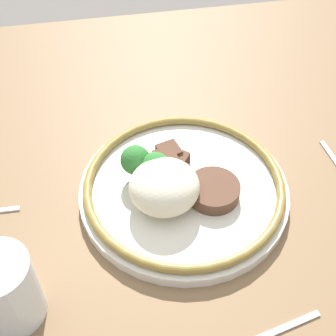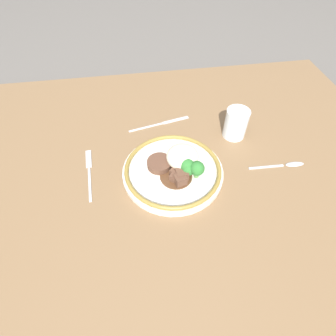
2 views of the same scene
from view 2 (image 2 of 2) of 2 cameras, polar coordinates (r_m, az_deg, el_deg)
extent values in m
plane|color=#5B5651|center=(0.80, 1.92, -1.28)|extent=(8.00, 8.00, 0.00)
cube|color=brown|center=(0.78, 1.97, -0.23)|extent=(1.38, 1.04, 0.05)
cylinder|color=silver|center=(0.73, 1.04, -0.83)|extent=(0.28, 0.28, 0.02)
torus|color=olive|center=(0.72, 1.06, -0.14)|extent=(0.27, 0.27, 0.01)
ellipsoid|color=beige|center=(0.72, 3.18, 2.48)|extent=(0.09, 0.09, 0.06)
cylinder|color=brown|center=(0.73, -1.89, 0.96)|extent=(0.07, 0.07, 0.02)
cylinder|color=#51331E|center=(0.71, 1.76, -1.82)|extent=(0.09, 0.09, 0.00)
cube|color=brown|center=(0.70, 1.59, -2.02)|extent=(0.03, 0.03, 0.02)
cube|color=brown|center=(0.71, 1.51, -0.92)|extent=(0.03, 0.03, 0.02)
cube|color=brown|center=(0.69, 2.66, -2.62)|extent=(0.04, 0.04, 0.03)
cube|color=brown|center=(0.70, 2.71, -1.58)|extent=(0.03, 0.03, 0.03)
cube|color=brown|center=(0.70, 2.98, -1.75)|extent=(0.04, 0.04, 0.03)
cylinder|color=#5B8E47|center=(0.71, 4.31, -1.30)|extent=(0.01, 0.01, 0.01)
sphere|color=#2D702D|center=(0.70, 4.40, -0.32)|extent=(0.03, 0.03, 0.03)
cylinder|color=#5B8E47|center=(0.72, 4.03, -0.56)|extent=(0.01, 0.01, 0.02)
sphere|color=#2D702D|center=(0.70, 4.13, 0.66)|extent=(0.04, 0.04, 0.04)
cylinder|color=#5B8E47|center=(0.73, 4.26, 0.43)|extent=(0.01, 0.01, 0.01)
sphere|color=#2D702D|center=(0.72, 4.34, 1.39)|extent=(0.03, 0.03, 0.03)
cylinder|color=#5B8E47|center=(0.71, 6.20, -1.33)|extent=(0.01, 0.01, 0.02)
sphere|color=#2D702D|center=(0.69, 6.36, -0.09)|extent=(0.04, 0.04, 0.04)
cylinder|color=orange|center=(0.85, 14.43, 8.87)|extent=(0.06, 0.06, 0.07)
cylinder|color=white|center=(0.85, 14.56, 9.37)|extent=(0.07, 0.07, 0.09)
cube|color=#B7B7BC|center=(0.74, -16.66, -3.45)|extent=(0.02, 0.12, 0.00)
cube|color=#B7B7BC|center=(0.81, -16.89, 1.90)|extent=(0.02, 0.07, 0.00)
cube|color=#B7B7BC|center=(0.88, -4.61, 8.86)|extent=(0.12, 0.03, 0.00)
cube|color=#B7B7BC|center=(0.90, 1.72, 10.39)|extent=(0.09, 0.03, 0.00)
cube|color=#B7B7BC|center=(0.80, 20.57, 0.21)|extent=(0.10, 0.01, 0.00)
ellipsoid|color=#B7B7BC|center=(0.84, 25.85, 0.74)|extent=(0.06, 0.02, 0.01)
camera|label=1|loc=(0.87, 4.32, 44.22)|focal=50.00mm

